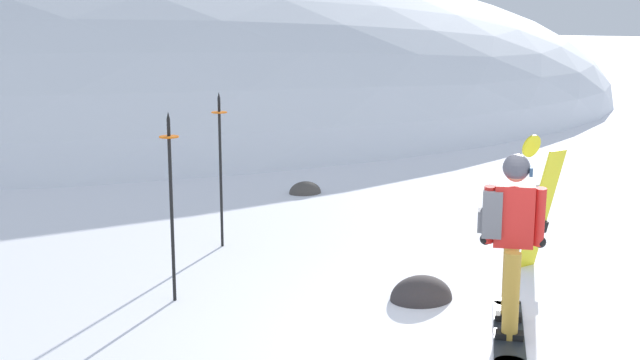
% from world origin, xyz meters
% --- Properties ---
extents(ground_plane, '(300.00, 300.00, 0.00)m').
position_xyz_m(ground_plane, '(0.00, 0.00, 0.00)').
color(ground_plane, white).
extents(ridge_peak_main, '(42.98, 38.68, 11.30)m').
position_xyz_m(ridge_peak_main, '(5.49, 28.13, 0.00)').
color(ridge_peak_main, white).
rests_on(ridge_peak_main, ground).
extents(snowboarder_main, '(1.40, 1.37, 1.71)m').
position_xyz_m(snowboarder_main, '(0.24, 0.54, 0.92)').
color(snowboarder_main, black).
rests_on(snowboarder_main, ground).
extents(spare_snowboard, '(0.28, 0.45, 1.61)m').
position_xyz_m(spare_snowboard, '(2.00, 1.71, 0.81)').
color(spare_snowboard, yellow).
rests_on(spare_snowboard, ground).
extents(piste_marker_near, '(0.20, 0.20, 2.03)m').
position_xyz_m(piste_marker_near, '(-0.65, 4.71, 1.15)').
color(piste_marker_near, black).
rests_on(piste_marker_near, ground).
extents(piste_marker_far, '(0.20, 0.20, 2.01)m').
position_xyz_m(piste_marker_far, '(-2.03, 3.10, 1.14)').
color(piste_marker_far, black).
rests_on(piste_marker_far, ground).
extents(rock_dark, '(0.58, 0.49, 0.40)m').
position_xyz_m(rock_dark, '(2.08, 6.92, 0.00)').
color(rock_dark, '#4C4742').
rests_on(rock_dark, ground).
extents(rock_mid, '(0.70, 0.60, 0.49)m').
position_xyz_m(rock_mid, '(0.17, 1.68, 0.00)').
color(rock_mid, '#383333').
rests_on(rock_mid, ground).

